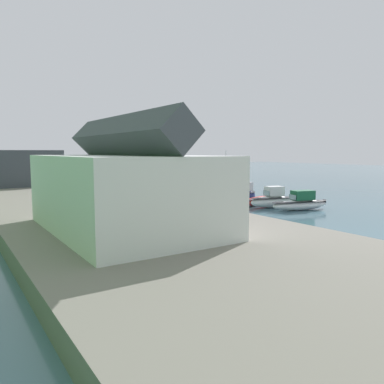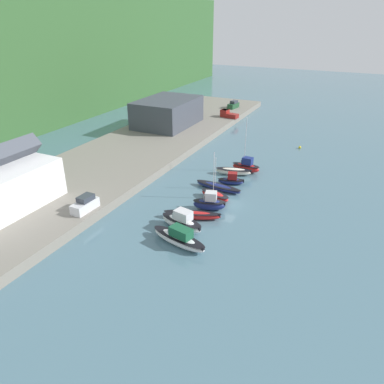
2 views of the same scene
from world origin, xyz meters
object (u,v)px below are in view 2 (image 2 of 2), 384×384
at_px(moored_boat_4, 215,195).
at_px(moored_boat_6, 231,180).
at_px(moored_boat_0, 179,238).
at_px(pickup_truck_1, 228,114).
at_px(moored_boat_8, 246,166).
at_px(moored_boat_5, 218,187).
at_px(mooring_buoy_0, 300,147).
at_px(parked_car_0, 85,204).
at_px(moored_boat_3, 210,203).
at_px(moored_boat_2, 192,215).
at_px(moored_boat_1, 182,222).
at_px(moored_boat_7, 234,171).
at_px(parked_car_1, 233,105).

height_order(moored_boat_4, moored_boat_6, moored_boat_4).
height_order(moored_boat_0, pickup_truck_1, pickup_truck_1).
xyz_separation_m(moored_boat_6, pickup_truck_1, (37.45, 14.95, 1.53)).
relative_size(moored_boat_6, moored_boat_8, 0.47).
relative_size(moored_boat_5, mooring_buoy_0, 14.86).
bearing_deg(parked_car_0, moored_boat_3, -143.47).
xyz_separation_m(moored_boat_2, pickup_truck_1, (51.26, 14.18, 1.66)).
height_order(moored_boat_0, moored_boat_1, moored_boat_1).
xyz_separation_m(moored_boat_7, parked_car_1, (44.10, 16.28, 1.70)).
bearing_deg(moored_boat_6, parked_car_0, 128.08).
bearing_deg(mooring_buoy_0, moored_boat_5, 163.52).
bearing_deg(moored_boat_8, parked_car_0, 154.97).
height_order(parked_car_1, pickup_truck_1, parked_car_1).
xyz_separation_m(moored_boat_7, parked_car_0, (-24.56, 13.28, 1.70)).
distance_m(parked_car_0, pickup_truck_1, 57.94).
xyz_separation_m(moored_boat_6, mooring_buoy_0, (24.19, -6.91, -0.46)).
height_order(moored_boat_2, moored_boat_7, moored_boat_7).
bearing_deg(moored_boat_8, moored_boat_5, 173.90).
relative_size(moored_boat_4, moored_boat_7, 1.14).
height_order(moored_boat_2, moored_boat_8, moored_boat_8).
height_order(moored_boat_2, parked_car_1, parked_car_1).
height_order(moored_boat_1, parked_car_0, parked_car_0).
xyz_separation_m(moored_boat_3, mooring_buoy_0, (34.38, -6.59, -0.80)).
height_order(moored_boat_5, pickup_truck_1, moored_boat_5).
height_order(moored_boat_4, moored_boat_7, moored_boat_4).
distance_m(moored_boat_7, parked_car_0, 27.98).
distance_m(moored_boat_3, moored_boat_7, 14.34).
relative_size(moored_boat_5, moored_boat_6, 1.77).
height_order(moored_boat_0, moored_boat_3, moored_boat_3).
bearing_deg(moored_boat_2, mooring_buoy_0, -29.78).
height_order(moored_boat_0, mooring_buoy_0, moored_boat_0).
bearing_deg(moored_boat_3, mooring_buoy_0, -27.51).
distance_m(parked_car_1, pickup_truck_1, 10.99).
bearing_deg(parked_car_1, moored_boat_4, 115.45).
height_order(moored_boat_1, moored_boat_5, moored_boat_5).
relative_size(moored_boat_1, mooring_buoy_0, 12.07).
distance_m(moored_boat_4, moored_boat_5, 3.63).
distance_m(pickup_truck_1, mooring_buoy_0, 25.65).
bearing_deg(pickup_truck_1, moored_boat_7, -148.97).
xyz_separation_m(moored_boat_3, moored_boat_4, (3.58, 0.59, -0.44)).
bearing_deg(parked_car_0, moored_boat_0, -178.63).
height_order(moored_boat_6, moored_boat_8, moored_boat_8).
xyz_separation_m(moored_boat_2, mooring_buoy_0, (38.00, -7.68, -0.33)).
xyz_separation_m(moored_boat_5, moored_boat_7, (7.17, -0.11, 0.17)).
xyz_separation_m(moored_boat_3, parked_car_1, (58.37, 17.65, 1.29)).
bearing_deg(moored_boat_6, moored_boat_1, 160.14).
bearing_deg(moored_boat_2, moored_boat_4, -22.28).
bearing_deg(pickup_truck_1, mooring_buoy_0, -112.83).
distance_m(moored_boat_0, moored_boat_3, 10.32).
height_order(moored_boat_4, moored_boat_5, moored_boat_4).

